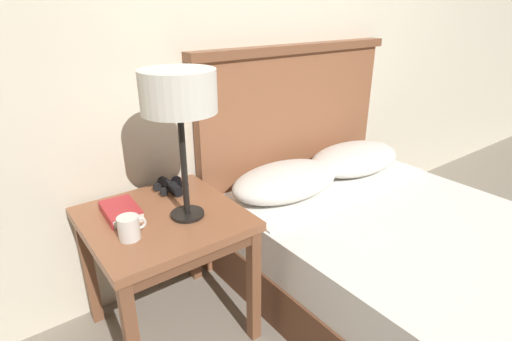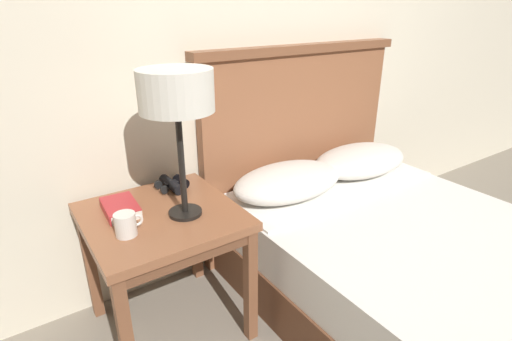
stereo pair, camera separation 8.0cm
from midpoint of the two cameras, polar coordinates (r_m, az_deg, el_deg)
wall_back at (r=2.02m, az=-3.83°, el=21.78°), size 8.00×0.06×2.60m
nightstand at (r=1.66m, az=-14.34°, el=-8.51°), size 0.58×0.58×0.57m
bed at (r=1.96m, az=19.99°, el=-11.67°), size 1.29×1.87×1.14m
table_lamp at (r=1.43m, az=-12.60°, el=10.37°), size 0.27×0.27×0.56m
book_on_nightstand at (r=1.66m, az=-20.13°, el=-5.50°), size 0.13×0.20×0.04m
binoculars_pair at (r=1.80m, az=-13.35°, el=-2.20°), size 0.14×0.16×0.05m
coffee_mug at (r=1.48m, az=-19.14°, el=-7.75°), size 0.10×0.08×0.08m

